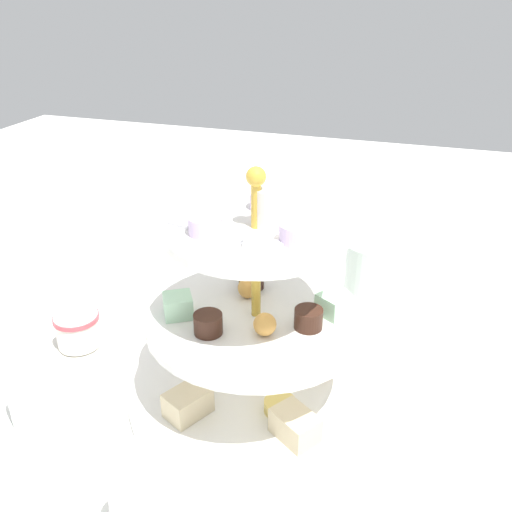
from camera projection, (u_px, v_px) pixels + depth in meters
ground_plane at (256, 396)px, 0.66m from camera, size 2.40×2.40×0.00m
tiered_serving_stand at (257, 336)px, 0.62m from camera, size 0.29×0.29×0.28m
water_glass_tall_right at (367, 280)px, 0.79m from camera, size 0.07×0.07×0.11m
water_glass_short_left at (39, 394)px, 0.61m from camera, size 0.06×0.06×0.07m
teacup_with_saucer at (78, 332)px, 0.73m from camera, size 0.09×0.09×0.05m
butter_knife_right at (189, 282)px, 0.90m from camera, size 0.16×0.09×0.00m
water_glass_mid_back at (149, 512)px, 0.46m from camera, size 0.06×0.06×0.10m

